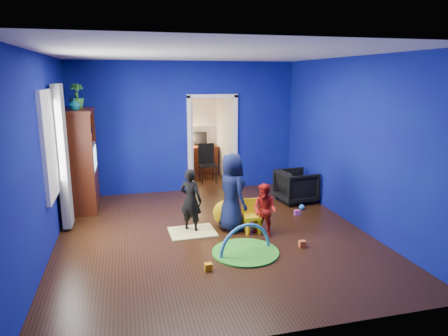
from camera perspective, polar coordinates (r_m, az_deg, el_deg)
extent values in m
cube|color=black|center=(6.73, -1.51, -9.42)|extent=(5.00, 5.50, 0.01)
cube|color=white|center=(6.24, -1.67, 16.04)|extent=(5.00, 5.50, 0.01)
cube|color=#0C0B7E|center=(9.00, -5.42, 5.77)|extent=(5.00, 0.02, 2.90)
cube|color=#0C0B7E|center=(3.76, 7.62, -4.31)|extent=(5.00, 0.02, 2.90)
cube|color=#0C0B7E|center=(6.29, -24.42, 1.60)|extent=(0.02, 5.50, 2.90)
cube|color=#0C0B7E|center=(7.28, 18.02, 3.52)|extent=(0.02, 5.50, 2.90)
imported|color=black|center=(8.45, 10.27, -2.57)|extent=(0.80, 0.78, 0.67)
imported|color=black|center=(6.71, -4.76, -4.63)|extent=(0.47, 0.45, 1.08)
imported|color=#0F1838|center=(6.71, 1.14, -3.50)|extent=(0.59, 0.74, 1.33)
imported|color=red|center=(6.56, 5.84, -6.02)|extent=(0.53, 0.54, 0.88)
imported|color=#0B4F5D|center=(7.80, -20.62, 8.51)|extent=(0.21, 0.21, 0.22)
imported|color=#33812F|center=(8.31, -20.31, 9.65)|extent=(0.33, 0.33, 0.48)
cube|color=#3E100A|center=(8.23, -19.81, 1.08)|extent=(0.58, 1.14, 1.96)
cube|color=silver|center=(8.22, -19.55, 1.37)|extent=(0.46, 0.70, 0.54)
cube|color=#F2E07A|center=(6.80, -4.54, -9.11)|extent=(0.77, 0.63, 0.03)
sphere|color=yellow|center=(7.06, 0.19, -6.43)|extent=(0.44, 0.44, 0.44)
cube|color=yellow|center=(6.75, 4.01, -7.11)|extent=(0.31, 0.31, 0.50)
cylinder|color=#3A9221|center=(6.07, 3.07, -11.91)|extent=(1.00, 1.00, 0.03)
torus|color=#3F8CD8|center=(6.06, 3.08, -11.85)|extent=(0.87, 0.29, 0.89)
cube|color=white|center=(6.61, -23.86, 3.03)|extent=(0.03, 0.95, 1.55)
cube|color=slate|center=(7.18, -22.05, 1.45)|extent=(0.14, 0.42, 2.40)
cube|color=white|center=(9.17, -1.66, 3.43)|extent=(1.16, 0.10, 2.10)
cube|color=#3D140A|center=(10.75, -3.38, 1.16)|extent=(0.88, 0.44, 0.75)
cube|color=black|center=(10.76, -3.54, 4.28)|extent=(0.40, 0.05, 0.32)
sphere|color=#FFD88C|center=(10.66, -4.96, 4.06)|extent=(0.14, 0.14, 0.14)
cube|color=black|center=(9.81, -2.33, 0.54)|extent=(0.40, 0.40, 0.92)
cube|color=white|center=(10.65, -3.61, 9.97)|extent=(0.88, 0.24, 0.04)
cube|color=orange|center=(6.36, 11.13, -10.59)|extent=(0.10, 0.08, 0.10)
sphere|color=#277BDE|center=(8.05, 11.05, -5.47)|extent=(0.11, 0.11, 0.11)
cube|color=#FFA20D|center=(5.55, -2.25, -13.95)|extent=(0.10, 0.08, 0.10)
sphere|color=green|center=(7.12, 1.53, -7.68)|extent=(0.11, 0.11, 0.11)
cube|color=#BF479F|center=(7.72, 10.38, -6.28)|extent=(0.10, 0.08, 0.10)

